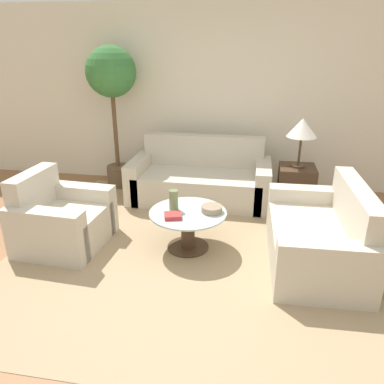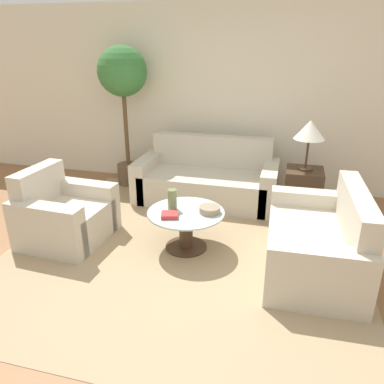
# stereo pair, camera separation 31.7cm
# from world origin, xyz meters

# --- Properties ---
(ground_plane) EXTENTS (14.00, 14.00, 0.00)m
(ground_plane) POSITION_xyz_m (0.00, 0.00, 0.00)
(ground_plane) COLOR #8E603D
(wall_back) EXTENTS (10.00, 0.06, 2.60)m
(wall_back) POSITION_xyz_m (0.00, 2.84, 1.30)
(wall_back) COLOR beige
(wall_back) RESTS_ON ground_plane
(rug) EXTENTS (3.64, 3.66, 0.01)m
(rug) POSITION_xyz_m (-0.10, 0.75, 0.00)
(rug) COLOR tan
(rug) RESTS_ON ground_plane
(sofa_main) EXTENTS (1.91, 0.90, 0.84)m
(sofa_main) POSITION_xyz_m (-0.18, 2.17, 0.27)
(sofa_main) COLOR beige
(sofa_main) RESTS_ON ground_plane
(armchair) EXTENTS (0.87, 0.95, 0.81)m
(armchair) POSITION_xyz_m (-1.48, 0.61, 0.27)
(armchair) COLOR beige
(armchair) RESTS_ON ground_plane
(loveseat) EXTENTS (0.90, 1.48, 0.82)m
(loveseat) POSITION_xyz_m (1.26, 0.70, 0.27)
(loveseat) COLOR beige
(loveseat) RESTS_ON ground_plane
(coffee_table) EXTENTS (0.81, 0.81, 0.43)m
(coffee_table) POSITION_xyz_m (-0.10, 0.75, 0.28)
(coffee_table) COLOR #422D1E
(coffee_table) RESTS_ON ground_plane
(side_table) EXTENTS (0.45, 0.45, 0.59)m
(side_table) POSITION_xyz_m (1.10, 1.99, 0.29)
(side_table) COLOR #422D1E
(side_table) RESTS_ON ground_plane
(table_lamp) EXTENTS (0.37, 0.37, 0.62)m
(table_lamp) POSITION_xyz_m (1.10, 1.99, 1.08)
(table_lamp) COLOR #422D1E
(table_lamp) RESTS_ON side_table
(potted_plant) EXTENTS (0.70, 0.70, 2.03)m
(potted_plant) POSITION_xyz_m (-1.49, 2.43, 1.52)
(potted_plant) COLOR brown
(potted_plant) RESTS_ON ground_plane
(vase) EXTENTS (0.09, 0.09, 0.22)m
(vase) POSITION_xyz_m (-0.25, 0.78, 0.54)
(vase) COLOR #6B7A4C
(vase) RESTS_ON coffee_table
(bowl) EXTENTS (0.22, 0.22, 0.07)m
(bowl) POSITION_xyz_m (0.15, 0.79, 0.46)
(bowl) COLOR gray
(bowl) RESTS_ON coffee_table
(book_stack) EXTENTS (0.20, 0.19, 0.04)m
(book_stack) POSITION_xyz_m (-0.22, 0.58, 0.45)
(book_stack) COLOR #BC3333
(book_stack) RESTS_ON coffee_table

